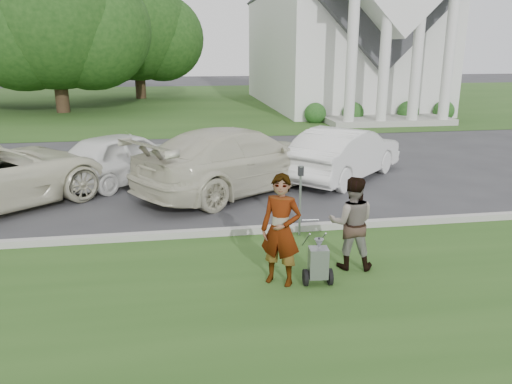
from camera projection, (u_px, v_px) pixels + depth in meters
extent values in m
plane|color=#333335|center=(259.00, 244.00, 9.65)|extent=(120.00, 120.00, 0.00)
cube|color=#284A19|center=(295.00, 325.00, 6.81)|extent=(80.00, 7.00, 0.01)
cube|color=#284A19|center=(197.00, 101.00, 35.26)|extent=(80.00, 30.00, 0.01)
cube|color=#9E9E93|center=(255.00, 230.00, 10.15)|extent=(80.00, 0.18, 0.15)
cube|color=white|center=(334.00, 50.00, 32.81)|extent=(9.00, 16.00, 7.00)
cube|color=#9E9E93|center=(387.00, 120.00, 25.02)|extent=(6.20, 2.60, 0.30)
cylinder|color=white|center=(351.00, 63.00, 22.91)|extent=(0.50, 0.50, 6.00)
cylinder|color=white|center=(384.00, 62.00, 23.15)|extent=(0.50, 0.50, 6.00)
cylinder|color=white|center=(417.00, 62.00, 23.40)|extent=(0.50, 0.50, 6.00)
cylinder|color=white|center=(448.00, 62.00, 23.64)|extent=(0.50, 0.50, 6.00)
sphere|color=#1E4C19|center=(315.00, 114.00, 25.26)|extent=(1.10, 1.10, 1.10)
sphere|color=#1E4C19|center=(353.00, 113.00, 25.56)|extent=(1.10, 1.10, 1.10)
sphere|color=#1E4C19|center=(408.00, 112.00, 26.02)|extent=(1.10, 1.10, 1.10)
sphere|color=#1E4C19|center=(444.00, 111.00, 26.32)|extent=(1.10, 1.10, 1.10)
cylinder|color=#332316|center=(61.00, 85.00, 28.86)|extent=(0.76, 0.76, 3.20)
sphere|color=#193D12|center=(53.00, 13.00, 27.77)|extent=(8.40, 8.40, 8.40)
sphere|color=#193D12|center=(90.00, 29.00, 28.58)|extent=(6.89, 6.89, 6.89)
sphere|color=#193D12|center=(21.00, 25.00, 27.41)|extent=(7.22, 7.22, 7.22)
cylinder|color=#332316|center=(140.00, 78.00, 37.08)|extent=(0.76, 0.76, 3.00)
sphere|color=#193D12|center=(137.00, 27.00, 36.08)|extent=(7.60, 7.60, 7.60)
sphere|color=#193D12|center=(161.00, 38.00, 36.84)|extent=(6.23, 6.23, 6.23)
sphere|color=#193D12|center=(115.00, 35.00, 35.73)|extent=(6.54, 6.54, 6.54)
cylinder|color=black|center=(305.00, 278.00, 7.93)|extent=(0.08, 0.27, 0.27)
cylinder|color=black|center=(330.00, 277.00, 7.96)|extent=(0.08, 0.27, 0.27)
cylinder|color=#2D2D33|center=(318.00, 277.00, 7.95)|extent=(0.45, 0.07, 0.03)
cube|color=gray|center=(318.00, 263.00, 7.88)|extent=(0.32, 0.27, 0.50)
cone|color=gray|center=(319.00, 243.00, 7.79)|extent=(0.17, 0.17, 0.14)
cylinder|color=#2D2D33|center=(319.00, 239.00, 7.77)|extent=(0.04, 0.04, 0.05)
cylinder|color=gray|center=(306.00, 240.00, 8.22)|extent=(0.08, 0.66, 0.48)
cylinder|color=gray|center=(321.00, 239.00, 8.24)|extent=(0.08, 0.66, 0.48)
cylinder|color=gray|center=(310.00, 220.00, 8.48)|extent=(0.29, 0.05, 0.03)
imported|color=#999999|center=(281.00, 231.00, 7.79)|extent=(0.78, 0.71, 1.79)
imported|color=#999999|center=(351.00, 224.00, 8.39)|extent=(0.91, 0.79, 1.60)
cylinder|color=gray|center=(300.00, 206.00, 9.91)|extent=(0.05, 0.05, 1.26)
cube|color=#2D2D33|center=(301.00, 171.00, 9.71)|extent=(0.10, 0.07, 0.19)
cylinder|color=gray|center=(301.00, 166.00, 9.68)|extent=(0.09, 0.09, 0.03)
imported|color=white|center=(126.00, 157.00, 13.90)|extent=(4.31, 4.12, 1.45)
imported|color=beige|center=(238.00, 159.00, 13.06)|extent=(6.11, 5.20, 1.68)
imported|color=white|center=(344.00, 153.00, 14.31)|extent=(4.33, 4.26, 1.48)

